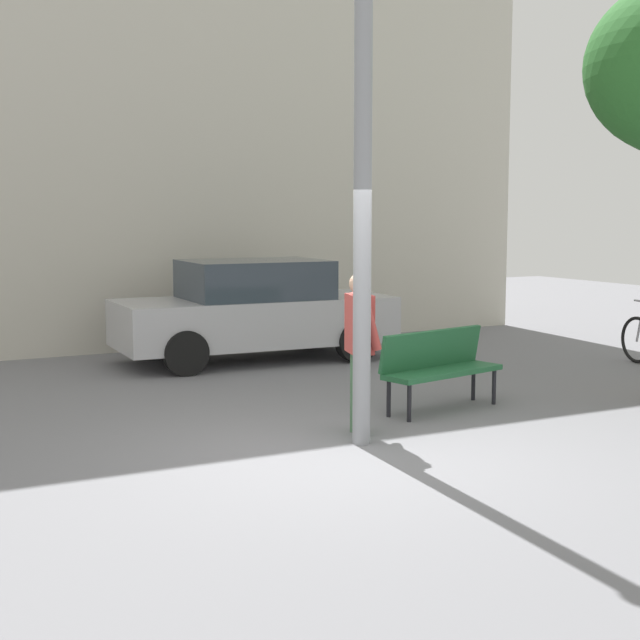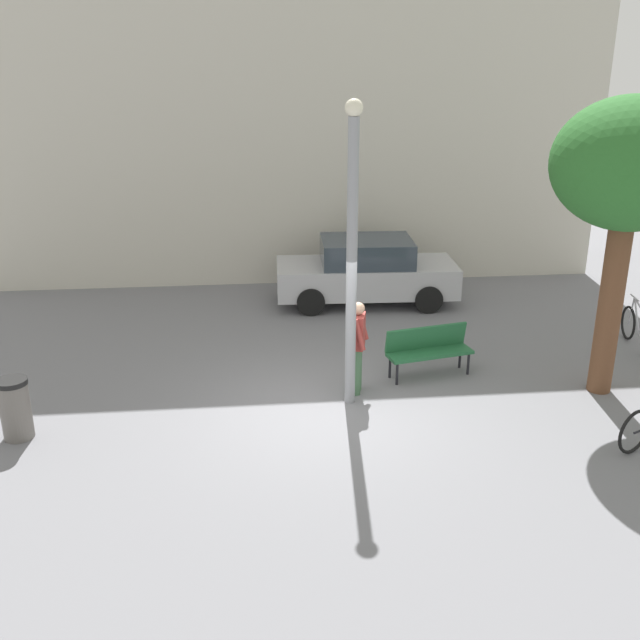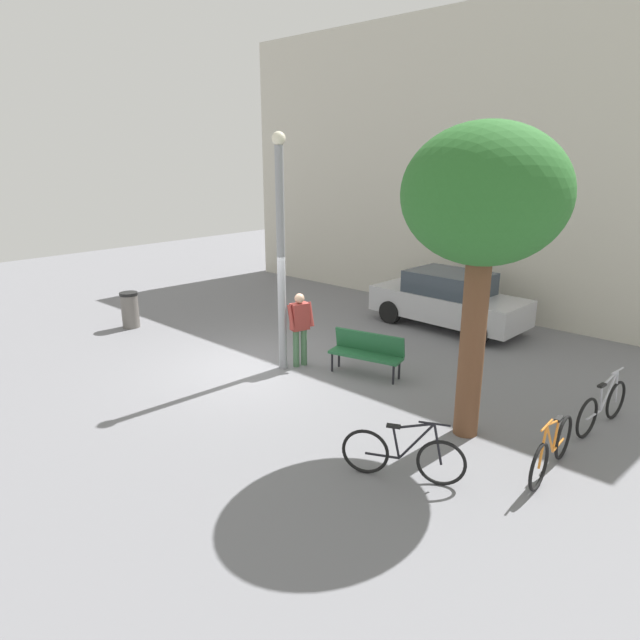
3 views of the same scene
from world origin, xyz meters
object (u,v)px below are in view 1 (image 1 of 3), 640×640
Objects in this scene: park_bench at (438,363)px; parked_car_silver at (255,311)px; person_by_lamppost at (360,342)px; lamppost at (363,169)px.

parked_car_silver is at bearing 96.48° from park_bench.
park_bench is at bearing 23.66° from person_by_lamppost.
person_by_lamppost is at bearing -156.34° from park_bench.
lamppost is 5.65m from parked_car_silver.
parked_car_silver is (-0.48, 4.22, 0.23)m from park_bench.
parked_car_silver is at bearing 79.15° from person_by_lamppost.
park_bench is (1.41, 0.62, -0.42)m from person_by_lamppost.
person_by_lamppost is (0.18, 0.36, -1.73)m from lamppost.
lamppost is at bearing -102.07° from parked_car_silver.
lamppost is 1.17× the size of parked_car_silver.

